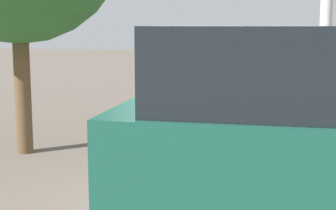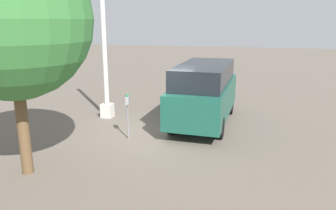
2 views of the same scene
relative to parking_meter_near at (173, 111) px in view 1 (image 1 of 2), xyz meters
name	(u,v)px [view 1 (image 1 of 2)]	position (x,y,z in m)	size (l,w,h in m)	color
ground_plane	(209,208)	(0.57, -0.64, -1.11)	(80.00, 80.00, 0.00)	#60564C
parking_meter_near	(173,111)	(0.00, 0.00, 0.00)	(0.22, 0.15, 1.51)	gray
lamp_post	(325,36)	(2.16, 1.73, 1.00)	(0.44, 0.44, 5.80)	beige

